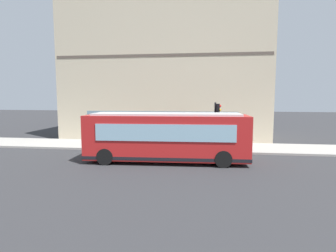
{
  "coord_description": "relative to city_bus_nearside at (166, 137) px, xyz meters",
  "views": [
    {
      "loc": [
        -16.86,
        -3.85,
        4.08
      ],
      "look_at": [
        2.05,
        -1.33,
        2.01
      ],
      "focal_mm": 28.89,
      "sensor_mm": 36.0,
      "label": 1
    }
  ],
  "objects": [
    {
      "name": "ground",
      "position": [
        0.29,
        1.53,
        -1.55
      ],
      "size": [
        120.0,
        120.0,
        0.0
      ],
      "primitive_type": "plane",
      "color": "#2D2D30"
    },
    {
      "name": "sidewalk_curb",
      "position": [
        4.92,
        1.53,
        -1.48
      ],
      "size": [
        4.07,
        40.0,
        0.15
      ],
      "primitive_type": "cube",
      "color": "#9E9991",
      "rests_on": "ground"
    },
    {
      "name": "building_corner",
      "position": [
        11.08,
        1.53,
        5.39
      ],
      "size": [
        8.3,
        19.33,
        13.9
      ],
      "color": "beige",
      "rests_on": "ground"
    },
    {
      "name": "city_bus_nearside",
      "position": [
        0.0,
        0.0,
        0.0
      ],
      "size": [
        2.97,
        10.14,
        3.07
      ],
      "color": "red",
      "rests_on": "ground"
    },
    {
      "name": "traffic_light_near_corner",
      "position": [
        3.51,
        -3.27,
        1.05
      ],
      "size": [
        0.32,
        0.49,
        3.52
      ],
      "color": "black",
      "rests_on": "sidewalk_curb"
    },
    {
      "name": "fire_hydrant",
      "position": [
        4.3,
        -0.55,
        -1.04
      ],
      "size": [
        0.35,
        0.35,
        0.74
      ],
      "color": "yellow",
      "rests_on": "sidewalk_curb"
    },
    {
      "name": "pedestrian_walking_along_curb",
      "position": [
        5.19,
        -1.69,
        -0.36
      ],
      "size": [
        0.32,
        0.32,
        1.8
      ],
      "color": "#8C3F8C",
      "rests_on": "sidewalk_curb"
    },
    {
      "name": "pedestrian_near_hydrant",
      "position": [
        3.78,
        1.14,
        -0.41
      ],
      "size": [
        0.32,
        0.32,
        1.73
      ],
      "color": "#3F8C4C",
      "rests_on": "sidewalk_curb"
    },
    {
      "name": "pedestrian_near_building_entrance",
      "position": [
        4.44,
        1.98,
        -0.36
      ],
      "size": [
        0.32,
        0.32,
        1.8
      ],
      "color": "gold",
      "rests_on": "sidewalk_curb"
    },
    {
      "name": "pedestrian_by_light_pole",
      "position": [
        5.28,
        6.43,
        -0.48
      ],
      "size": [
        0.32,
        0.32,
        1.61
      ],
      "color": "#3359A5",
      "rests_on": "sidewalk_curb"
    },
    {
      "name": "newspaper_vending_box",
      "position": [
        5.14,
        0.62,
        -0.95
      ],
      "size": [
        0.44,
        0.42,
        0.9
      ],
      "color": "#263F99",
      "rests_on": "sidewalk_curb"
    }
  ]
}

